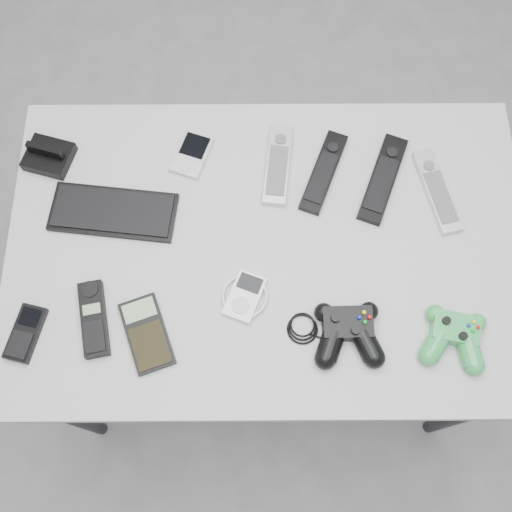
{
  "coord_description": "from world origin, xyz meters",
  "views": [
    {
      "loc": [
        -0.1,
        -0.37,
        1.85
      ],
      "look_at": [
        -0.1,
        0.06,
        0.74
      ],
      "focal_mm": 42.0,
      "sensor_mm": 36.0,
      "label": 1
    }
  ],
  "objects_px": {
    "pda_keyboard": "(113,212)",
    "calculator": "(147,334)",
    "controller_black": "(348,331)",
    "remote_black_a": "(324,172)",
    "pda": "(192,155)",
    "desk": "(268,257)",
    "cordless_handset": "(94,319)",
    "remote_black_b": "(383,179)",
    "controller_green": "(455,335)",
    "remote_silver_a": "(278,164)",
    "mobile_phone": "(25,333)",
    "remote_silver_b": "(437,191)",
    "mp3_player": "(245,296)"
  },
  "relations": [
    {
      "from": "remote_black_a",
      "to": "mobile_phone",
      "type": "xyz_separation_m",
      "value": [
        -0.59,
        -0.35,
        -0.0
      ]
    },
    {
      "from": "desk",
      "to": "controller_black",
      "type": "relative_size",
      "value": 4.73
    },
    {
      "from": "cordless_handset",
      "to": "controller_black",
      "type": "xyz_separation_m",
      "value": [
        0.49,
        -0.03,
        0.01
      ]
    },
    {
      "from": "remote_silver_a",
      "to": "mobile_phone",
      "type": "distance_m",
      "value": 0.61
    },
    {
      "from": "pda_keyboard",
      "to": "remote_black_a",
      "type": "height_order",
      "value": "remote_black_a"
    },
    {
      "from": "pda_keyboard",
      "to": "pda",
      "type": "bearing_deg",
      "value": 47.1
    },
    {
      "from": "pda",
      "to": "calculator",
      "type": "relative_size",
      "value": 0.7
    },
    {
      "from": "cordless_handset",
      "to": "calculator",
      "type": "distance_m",
      "value": 0.11
    },
    {
      "from": "remote_black_a",
      "to": "controller_green",
      "type": "xyz_separation_m",
      "value": [
        0.23,
        -0.36,
        0.01
      ]
    },
    {
      "from": "remote_silver_a",
      "to": "cordless_handset",
      "type": "xyz_separation_m",
      "value": [
        -0.36,
        -0.34,
        0.0
      ]
    },
    {
      "from": "remote_black_b",
      "to": "controller_green",
      "type": "height_order",
      "value": "controller_green"
    },
    {
      "from": "pda",
      "to": "mobile_phone",
      "type": "distance_m",
      "value": 0.5
    },
    {
      "from": "remote_black_b",
      "to": "controller_green",
      "type": "bearing_deg",
      "value": -51.4
    },
    {
      "from": "desk",
      "to": "mp3_player",
      "type": "distance_m",
      "value": 0.14
    },
    {
      "from": "controller_black",
      "to": "remote_black_a",
      "type": "bearing_deg",
      "value": 93.58
    },
    {
      "from": "pda_keyboard",
      "to": "remote_black_b",
      "type": "bearing_deg",
      "value": 14.05
    },
    {
      "from": "pda_keyboard",
      "to": "remote_black_a",
      "type": "distance_m",
      "value": 0.45
    },
    {
      "from": "desk",
      "to": "pda",
      "type": "height_order",
      "value": "pda"
    },
    {
      "from": "remote_silver_b",
      "to": "mobile_phone",
      "type": "relative_size",
      "value": 1.75
    },
    {
      "from": "remote_silver_b",
      "to": "remote_black_a",
      "type": "bearing_deg",
      "value": 155.68
    },
    {
      "from": "remote_black_a",
      "to": "controller_green",
      "type": "bearing_deg",
      "value": -35.88
    },
    {
      "from": "calculator",
      "to": "controller_green",
      "type": "height_order",
      "value": "controller_green"
    },
    {
      "from": "mp3_player",
      "to": "controller_green",
      "type": "xyz_separation_m",
      "value": [
        0.4,
        -0.08,
        0.01
      ]
    },
    {
      "from": "remote_silver_a",
      "to": "remote_black_b",
      "type": "height_order",
      "value": "same"
    },
    {
      "from": "remote_silver_a",
      "to": "remote_black_b",
      "type": "relative_size",
      "value": 0.9
    },
    {
      "from": "remote_silver_a",
      "to": "controller_black",
      "type": "xyz_separation_m",
      "value": [
        0.13,
        -0.37,
        0.01
      ]
    },
    {
      "from": "pda_keyboard",
      "to": "controller_black",
      "type": "height_order",
      "value": "controller_black"
    },
    {
      "from": "pda",
      "to": "controller_black",
      "type": "height_order",
      "value": "controller_black"
    },
    {
      "from": "calculator",
      "to": "controller_green",
      "type": "xyz_separation_m",
      "value": [
        0.59,
        -0.01,
        0.01
      ]
    },
    {
      "from": "desk",
      "to": "remote_black_b",
      "type": "xyz_separation_m",
      "value": [
        0.24,
        0.15,
        0.07
      ]
    },
    {
      "from": "cordless_handset",
      "to": "calculator",
      "type": "xyz_separation_m",
      "value": [
        0.1,
        -0.03,
        -0.0
      ]
    },
    {
      "from": "desk",
      "to": "controller_black",
      "type": "distance_m",
      "value": 0.25
    },
    {
      "from": "pda",
      "to": "desk",
      "type": "bearing_deg",
      "value": -32.59
    },
    {
      "from": "remote_silver_b",
      "to": "controller_green",
      "type": "xyz_separation_m",
      "value": [
        -0.0,
        -0.31,
        0.01
      ]
    },
    {
      "from": "remote_black_a",
      "to": "calculator",
      "type": "height_order",
      "value": "remote_black_a"
    },
    {
      "from": "remote_silver_a",
      "to": "desk",
      "type": "bearing_deg",
      "value": -90.23
    },
    {
      "from": "remote_black_a",
      "to": "remote_silver_b",
      "type": "height_order",
      "value": "same"
    },
    {
      "from": "pda_keyboard",
      "to": "mobile_phone",
      "type": "distance_m",
      "value": 0.3
    },
    {
      "from": "calculator",
      "to": "mp3_player",
      "type": "xyz_separation_m",
      "value": [
        0.19,
        0.07,
        0.0
      ]
    },
    {
      "from": "pda",
      "to": "cordless_handset",
      "type": "relative_size",
      "value": 0.68
    },
    {
      "from": "pda_keyboard",
      "to": "remote_black_b",
      "type": "height_order",
      "value": "remote_black_b"
    },
    {
      "from": "cordless_handset",
      "to": "mp3_player",
      "type": "bearing_deg",
      "value": -2.24
    },
    {
      "from": "desk",
      "to": "mobile_phone",
      "type": "bearing_deg",
      "value": -158.93
    },
    {
      "from": "desk",
      "to": "controller_green",
      "type": "xyz_separation_m",
      "value": [
        0.35,
        -0.19,
        0.08
      ]
    },
    {
      "from": "desk",
      "to": "mp3_player",
      "type": "bearing_deg",
      "value": -114.08
    },
    {
      "from": "cordless_handset",
      "to": "mp3_player",
      "type": "xyz_separation_m",
      "value": [
        0.29,
        0.04,
        -0.0
      ]
    },
    {
      "from": "mobile_phone",
      "to": "controller_green",
      "type": "height_order",
      "value": "controller_green"
    },
    {
      "from": "pda_keyboard",
      "to": "remote_black_b",
      "type": "xyz_separation_m",
      "value": [
        0.57,
        0.07,
        0.0
      ]
    },
    {
      "from": "pda_keyboard",
      "to": "calculator",
      "type": "relative_size",
      "value": 1.76
    },
    {
      "from": "remote_silver_b",
      "to": "calculator",
      "type": "relative_size",
      "value": 1.32
    }
  ]
}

